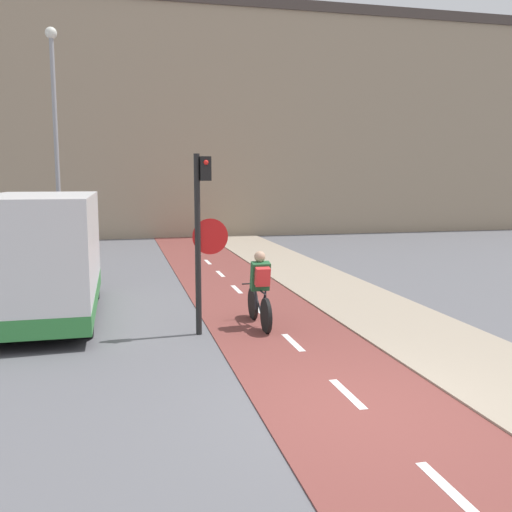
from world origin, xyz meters
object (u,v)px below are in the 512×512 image
(van, at_px, (42,258))
(cyclist_near, at_px, (260,291))
(traffic_light_pole, at_px, (202,225))
(street_lamp_far, at_px, (55,126))

(van, bearing_deg, cyclist_near, -22.48)
(traffic_light_pole, height_order, street_lamp_far, street_lamp_far)
(cyclist_near, bearing_deg, street_lamp_far, 117.75)
(traffic_light_pole, distance_m, cyclist_near, 1.82)
(traffic_light_pole, xyz_separation_m, cyclist_near, (1.17, 0.27, -1.36))
(street_lamp_far, relative_size, cyclist_near, 4.25)
(traffic_light_pole, distance_m, street_lamp_far, 9.78)
(cyclist_near, relative_size, van, 0.34)
(traffic_light_pole, bearing_deg, van, 146.61)
(traffic_light_pole, xyz_separation_m, van, (-3.07, 2.02, -0.80))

